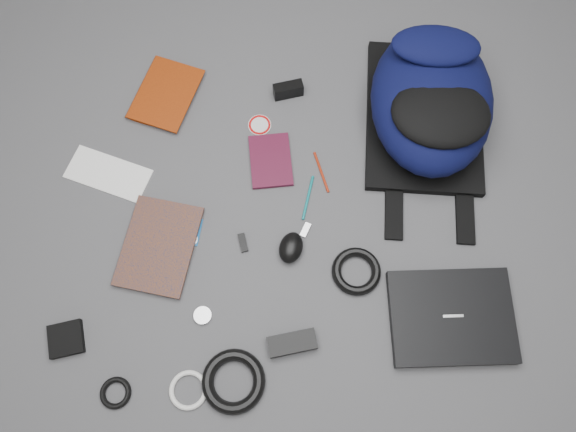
{
  "coord_description": "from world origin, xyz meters",
  "views": [
    {
      "loc": [
        0.01,
        -0.51,
        1.48
      ],
      "look_at": [
        0.0,
        0.0,
        0.02
      ],
      "focal_mm": 35.0,
      "sensor_mm": 36.0,
      "label": 1
    }
  ],
  "objects_px": {
    "textbook_red": "(140,86)",
    "compact_camera": "(288,90)",
    "laptop": "(451,317)",
    "mouse": "(291,248)",
    "power_brick": "(292,343)",
    "dvd_case": "(271,161)",
    "comic_book": "(125,240)",
    "backpack": "(431,99)",
    "pouch": "(66,339)"
  },
  "relations": [
    {
      "from": "mouse",
      "to": "pouch",
      "type": "height_order",
      "value": "mouse"
    },
    {
      "from": "backpack",
      "to": "comic_book",
      "type": "xyz_separation_m",
      "value": [
        -0.84,
        -0.4,
        -0.1
      ]
    },
    {
      "from": "textbook_red",
      "to": "laptop",
      "type": "bearing_deg",
      "value": -19.3
    },
    {
      "from": "laptop",
      "to": "comic_book",
      "type": "relative_size",
      "value": 1.22
    },
    {
      "from": "textbook_red",
      "to": "dvd_case",
      "type": "height_order",
      "value": "textbook_red"
    },
    {
      "from": "dvd_case",
      "to": "compact_camera",
      "type": "relative_size",
      "value": 1.87
    },
    {
      "from": "dvd_case",
      "to": "power_brick",
      "type": "relative_size",
      "value": 1.32
    },
    {
      "from": "comic_book",
      "to": "mouse",
      "type": "height_order",
      "value": "mouse"
    },
    {
      "from": "dvd_case",
      "to": "compact_camera",
      "type": "xyz_separation_m",
      "value": [
        0.05,
        0.22,
        0.02
      ]
    },
    {
      "from": "pouch",
      "to": "comic_book",
      "type": "bearing_deg",
      "value": 65.83
    },
    {
      "from": "textbook_red",
      "to": "comic_book",
      "type": "xyz_separation_m",
      "value": [
        0.01,
        -0.48,
        -0.0
      ]
    },
    {
      "from": "power_brick",
      "to": "pouch",
      "type": "xyz_separation_m",
      "value": [
        -0.58,
        -0.0,
        -0.0
      ]
    },
    {
      "from": "backpack",
      "to": "comic_book",
      "type": "bearing_deg",
      "value": -152.05
    },
    {
      "from": "laptop",
      "to": "power_brick",
      "type": "relative_size",
      "value": 2.56
    },
    {
      "from": "backpack",
      "to": "compact_camera",
      "type": "xyz_separation_m",
      "value": [
        -0.4,
        0.07,
        -0.09
      ]
    },
    {
      "from": "backpack",
      "to": "textbook_red",
      "type": "bearing_deg",
      "value": 176.94
    },
    {
      "from": "laptop",
      "to": "power_brick",
      "type": "height_order",
      "value": "laptop"
    },
    {
      "from": "textbook_red",
      "to": "compact_camera",
      "type": "relative_size",
      "value": 2.54
    },
    {
      "from": "laptop",
      "to": "mouse",
      "type": "bearing_deg",
      "value": 154.35
    },
    {
      "from": "mouse",
      "to": "power_brick",
      "type": "xyz_separation_m",
      "value": [
        0.01,
        -0.25,
        -0.01
      ]
    },
    {
      "from": "mouse",
      "to": "pouch",
      "type": "bearing_deg",
      "value": -141.52
    },
    {
      "from": "textbook_red",
      "to": "power_brick",
      "type": "distance_m",
      "value": 0.88
    },
    {
      "from": "textbook_red",
      "to": "dvd_case",
      "type": "distance_m",
      "value": 0.46
    },
    {
      "from": "textbook_red",
      "to": "power_brick",
      "type": "bearing_deg",
      "value": -39.83
    },
    {
      "from": "comic_book",
      "to": "power_brick",
      "type": "xyz_separation_m",
      "value": [
        0.46,
        -0.27,
        0.01
      ]
    },
    {
      "from": "textbook_red",
      "to": "mouse",
      "type": "bearing_deg",
      "value": -29.04
    },
    {
      "from": "laptop",
      "to": "comic_book",
      "type": "distance_m",
      "value": 0.9
    },
    {
      "from": "comic_book",
      "to": "compact_camera",
      "type": "distance_m",
      "value": 0.64
    },
    {
      "from": "backpack",
      "to": "pouch",
      "type": "bearing_deg",
      "value": -142.55
    },
    {
      "from": "compact_camera",
      "to": "mouse",
      "type": "xyz_separation_m",
      "value": [
        0.02,
        -0.49,
        -0.0
      ]
    },
    {
      "from": "backpack",
      "to": "power_brick",
      "type": "relative_size",
      "value": 4.23
    },
    {
      "from": "textbook_red",
      "to": "compact_camera",
      "type": "height_order",
      "value": "compact_camera"
    },
    {
      "from": "compact_camera",
      "to": "mouse",
      "type": "height_order",
      "value": "compact_camera"
    },
    {
      "from": "power_brick",
      "to": "pouch",
      "type": "relative_size",
      "value": 1.45
    },
    {
      "from": "textbook_red",
      "to": "mouse",
      "type": "relative_size",
      "value": 2.52
    },
    {
      "from": "dvd_case",
      "to": "mouse",
      "type": "height_order",
      "value": "mouse"
    },
    {
      "from": "backpack",
      "to": "compact_camera",
      "type": "relative_size",
      "value": 5.98
    },
    {
      "from": "laptop",
      "to": "power_brick",
      "type": "distance_m",
      "value": 0.42
    },
    {
      "from": "mouse",
      "to": "backpack",
      "type": "bearing_deg",
      "value": 61.82
    },
    {
      "from": "compact_camera",
      "to": "mouse",
      "type": "distance_m",
      "value": 0.49
    },
    {
      "from": "textbook_red",
      "to": "compact_camera",
      "type": "xyz_separation_m",
      "value": [
        0.45,
        -0.01,
        0.01
      ]
    },
    {
      "from": "laptop",
      "to": "mouse",
      "type": "distance_m",
      "value": 0.46
    },
    {
      "from": "textbook_red",
      "to": "pouch",
      "type": "bearing_deg",
      "value": -80.45
    },
    {
      "from": "comic_book",
      "to": "power_brick",
      "type": "height_order",
      "value": "power_brick"
    },
    {
      "from": "mouse",
      "to": "power_brick",
      "type": "relative_size",
      "value": 0.71
    },
    {
      "from": "comic_book",
      "to": "backpack",
      "type": "bearing_deg",
      "value": 35.82
    },
    {
      "from": "backpack",
      "to": "laptop",
      "type": "relative_size",
      "value": 1.65
    },
    {
      "from": "comic_book",
      "to": "textbook_red",
      "type": "bearing_deg",
      "value": 101.7
    },
    {
      "from": "textbook_red",
      "to": "power_brick",
      "type": "height_order",
      "value": "power_brick"
    },
    {
      "from": "backpack",
      "to": "laptop",
      "type": "height_order",
      "value": "backpack"
    }
  ]
}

